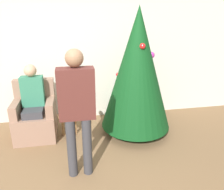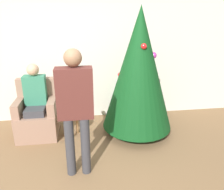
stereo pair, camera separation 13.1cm
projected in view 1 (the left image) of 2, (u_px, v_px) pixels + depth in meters
name	position (u px, v px, depth m)	size (l,w,h in m)	color
wall_back	(69.00, 52.00, 4.14)	(8.00, 0.06, 2.70)	beige
christmas_tree	(137.00, 70.00, 3.62)	(1.20, 1.20, 2.16)	brown
armchair	(36.00, 117.00, 3.76)	(0.67, 0.63, 0.98)	#93705B
person_seated	(33.00, 99.00, 3.62)	(0.36, 0.46, 1.26)	#38383D
person_standing	(77.00, 104.00, 2.65)	(0.45, 0.57, 1.64)	#38383D
side_stool	(69.00, 118.00, 3.73)	(0.37, 0.37, 0.42)	#A37547
laptop	(68.00, 114.00, 3.70)	(0.29, 0.21, 0.02)	#38383D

